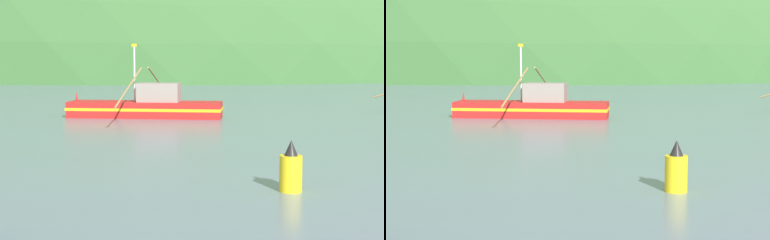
{
  "view_description": "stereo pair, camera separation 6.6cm",
  "coord_description": "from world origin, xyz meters",
  "views": [
    {
      "loc": [
        2.03,
        1.52,
        4.23
      ],
      "look_at": [
        1.04,
        27.97,
        1.4
      ],
      "focal_mm": 54.13,
      "sensor_mm": 36.0,
      "label": 1
    },
    {
      "loc": [
        2.09,
        1.52,
        4.23
      ],
      "look_at": [
        1.04,
        27.97,
        1.4
      ],
      "focal_mm": 54.13,
      "sensor_mm": 36.0,
      "label": 2
    }
  ],
  "objects": [
    {
      "name": "fishing_boat_red",
      "position": [
        -2.72,
        42.67,
        0.79
      ],
      "size": [
        11.25,
        16.87,
        5.25
      ],
      "rotation": [
        0.0,
        0.0,
        3.06
      ],
      "color": "red",
      "rests_on": "ground"
    },
    {
      "name": "hill_mid_left",
      "position": [
        -17.66,
        168.22,
        0.0
      ],
      "size": [
        193.6,
        154.88,
        99.23
      ],
      "primitive_type": "ellipsoid",
      "color": "#386633",
      "rests_on": "ground"
    },
    {
      "name": "channel_buoy",
      "position": [
        4.49,
        19.72,
        0.69
      ],
      "size": [
        0.72,
        0.72,
        1.66
      ],
      "color": "yellow",
      "rests_on": "ground"
    }
  ]
}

